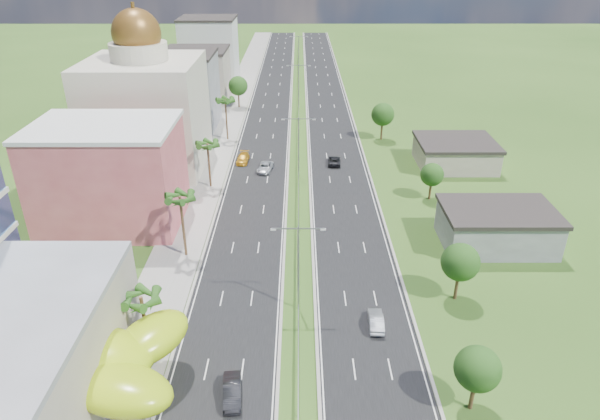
{
  "coord_description": "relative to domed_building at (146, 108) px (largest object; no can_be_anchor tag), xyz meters",
  "views": [
    {
      "loc": [
        0.11,
        -41.0,
        38.91
      ],
      "look_at": [
        0.21,
        22.0,
        7.0
      ],
      "focal_mm": 32.0,
      "sensor_mm": 36.0,
      "label": 1
    }
  ],
  "objects": [
    {
      "name": "midrise_beige",
      "position": [
        1.0,
        47.0,
        -4.85
      ],
      "size": [
        16.0,
        15.0,
        13.0
      ],
      "primitive_type": "cube",
      "color": "#9F9283",
      "rests_on": "ground"
    },
    {
      "name": "palm_tree_d",
      "position": [
        12.5,
        -10.0,
        -3.81
      ],
      "size": [
        3.6,
        3.6,
        8.6
      ],
      "color": "#47301C",
      "rests_on": "ground"
    },
    {
      "name": "sidewalk_left",
      "position": [
        11.0,
        35.0,
        -11.29
      ],
      "size": [
        7.0,
        260.0,
        0.12
      ],
      "primitive_type": "cube",
      "color": "gray",
      "rests_on": "ground"
    },
    {
      "name": "palm_tree_c",
      "position": [
        12.5,
        -33.0,
        -2.85
      ],
      "size": [
        3.6,
        3.6,
        9.6
      ],
      "color": "#47301C",
      "rests_on": "ground"
    },
    {
      "name": "leafy_tree_rc",
      "position": [
        50.0,
        -15.0,
        -6.98
      ],
      "size": [
        3.85,
        3.85,
        6.33
      ],
      "color": "#47301C",
      "rests_on": "ground"
    },
    {
      "name": "streetlight_median_c",
      "position": [
        28.0,
        -5.0,
        -4.61
      ],
      "size": [
        6.04,
        0.25,
        11.0
      ],
      "color": "gray",
      "rests_on": "ground"
    },
    {
      "name": "midrise_grey",
      "position": [
        1.0,
        25.0,
        -3.35
      ],
      "size": [
        16.0,
        15.0,
        16.0
      ],
      "primitive_type": "cube",
      "color": "gray",
      "rests_on": "ground"
    },
    {
      "name": "road_left",
      "position": [
        20.5,
        35.0,
        -11.33
      ],
      "size": [
        11.0,
        260.0,
        0.04
      ],
      "primitive_type": "cube",
      "color": "black",
      "rests_on": "ground"
    },
    {
      "name": "median_guardrail",
      "position": [
        28.0,
        16.99,
        -10.74
      ],
      "size": [
        0.1,
        216.06,
        0.76
      ],
      "color": "gray",
      "rests_on": "ground"
    },
    {
      "name": "car_dark_far_right",
      "position": [
        34.92,
        0.5,
        -10.62
      ],
      "size": [
        2.62,
        5.16,
        1.4
      ],
      "primitive_type": "imported",
      "rotation": [
        0.0,
        0.0,
        3.08
      ],
      "color": "black",
      "rests_on": "road_right"
    },
    {
      "name": "palm_tree_e",
      "position": [
        12.5,
        15.0,
        -3.05
      ],
      "size": [
        3.6,
        3.6,
        9.4
      ],
      "color": "#47301C",
      "rests_on": "ground"
    },
    {
      "name": "domed_building",
      "position": [
        0.0,
        0.0,
        0.0
      ],
      "size": [
        20.0,
        20.0,
        28.7
      ],
      "color": "beige",
      "rests_on": "ground"
    },
    {
      "name": "palm_tree_b",
      "position": [
        12.5,
        -53.0,
        -4.29
      ],
      "size": [
        3.6,
        3.6,
        8.1
      ],
      "color": "#47301C",
      "rests_on": "ground"
    },
    {
      "name": "car_silver_mid_left",
      "position": [
        21.71,
        -2.91,
        -10.59
      ],
      "size": [
        3.16,
        5.53,
        1.45
      ],
      "primitive_type": "imported",
      "rotation": [
        0.0,
        0.0,
        -0.15
      ],
      "color": "#B3B6BB",
      "rests_on": "road_left"
    },
    {
      "name": "streetlight_median_d",
      "position": [
        28.0,
        40.0,
        -4.61
      ],
      "size": [
        6.04,
        0.25,
        11.0
      ],
      "color": "gray",
      "rests_on": "ground"
    },
    {
      "name": "car_silver_right",
      "position": [
        36.71,
        -48.2,
        -10.57
      ],
      "size": [
        1.76,
        4.57,
        1.48
      ],
      "primitive_type": "imported",
      "rotation": [
        0.0,
        0.0,
        3.1
      ],
      "color": "#A8AAB0",
      "rests_on": "road_right"
    },
    {
      "name": "leafy_tree_lfar",
      "position": [
        12.5,
        40.0,
        -5.78
      ],
      "size": [
        4.9,
        4.9,
        8.05
      ],
      "color": "#47301C",
      "rests_on": "ground"
    },
    {
      "name": "streetlight_median_e",
      "position": [
        28.0,
        85.0,
        -4.61
      ],
      "size": [
        6.04,
        0.25,
        11.0
      ],
      "color": "gray",
      "rests_on": "ground"
    },
    {
      "name": "leafy_tree_rb",
      "position": [
        47.0,
        -43.0,
        -6.18
      ],
      "size": [
        4.55,
        4.55,
        7.47
      ],
      "color": "#47301C",
      "rests_on": "ground"
    },
    {
      "name": "car_yellow_far_left",
      "position": [
        17.09,
        1.6,
        -10.54
      ],
      "size": [
        2.39,
        5.4,
        1.54
      ],
      "primitive_type": "imported",
      "rotation": [
        0.0,
        0.0,
        -0.05
      ],
      "color": "#C58817",
      "rests_on": "road_left"
    },
    {
      "name": "shed_near",
      "position": [
        56.0,
        -30.0,
        -8.85
      ],
      "size": [
        15.0,
        10.0,
        5.0
      ],
      "primitive_type": "cube",
      "color": "gray",
      "rests_on": "ground"
    },
    {
      "name": "leafy_tree_ra",
      "position": [
        44.0,
        -60.0,
        -6.58
      ],
      "size": [
        4.2,
        4.2,
        6.9
      ],
      "color": "#47301C",
      "rests_on": "ground"
    },
    {
      "name": "ground",
      "position": [
        28.0,
        -55.0,
        -11.35
      ],
      "size": [
        500.0,
        500.0,
        0.0
      ],
      "primitive_type": "plane",
      "color": "#2D5119",
      "rests_on": "ground"
    },
    {
      "name": "lime_canopy",
      "position": [
        8.0,
        -59.0,
        -6.36
      ],
      "size": [
        18.0,
        15.0,
        7.4
      ],
      "color": "#A2C212",
      "rests_on": "ground"
    },
    {
      "name": "streetlight_median_b",
      "position": [
        28.0,
        -45.0,
        -4.61
      ],
      "size": [
        6.04,
        0.25,
        11.0
      ],
      "color": "gray",
      "rests_on": "ground"
    },
    {
      "name": "midrise_white",
      "position": [
        1.0,
        70.0,
        -2.35
      ],
      "size": [
        16.0,
        15.0,
        18.0
      ],
      "primitive_type": "cube",
      "color": "silver",
      "rests_on": "ground"
    },
    {
      "name": "car_dark_left",
      "position": [
        21.76,
        -58.76,
        -10.51
      ],
      "size": [
        2.19,
        5.01,
        1.6
      ],
      "primitive_type": "imported",
      "rotation": [
        0.0,
        0.0,
        0.1
      ],
      "color": "black",
      "rests_on": "road_left"
    },
    {
      "name": "road_right",
      "position": [
        35.5,
        35.0,
        -11.33
      ],
      "size": [
        11.0,
        260.0,
        0.04
      ],
      "primitive_type": "cube",
      "color": "black",
      "rests_on": "ground"
    },
    {
      "name": "leafy_tree_rd",
      "position": [
        46.0,
        15.0,
        -5.78
      ],
      "size": [
        4.9,
        4.9,
        8.05
      ],
      "color": "#47301C",
      "rests_on": "ground"
    },
    {
      "name": "shed_far",
      "position": [
        58.0,
        -0.0,
        -9.15
      ],
      "size": [
        14.0,
        12.0,
        4.4
      ],
      "primitive_type": "cube",
      "color": "#9F9283",
      "rests_on": "ground"
    },
    {
      "name": "pink_shophouse",
      "position": [
        0.0,
        -23.0,
        -3.85
      ],
      "size": [
        20.0,
        15.0,
        15.0
      ],
      "primitive_type": "cube",
      "color": "#BC4D54",
      "rests_on": "ground"
    }
  ]
}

